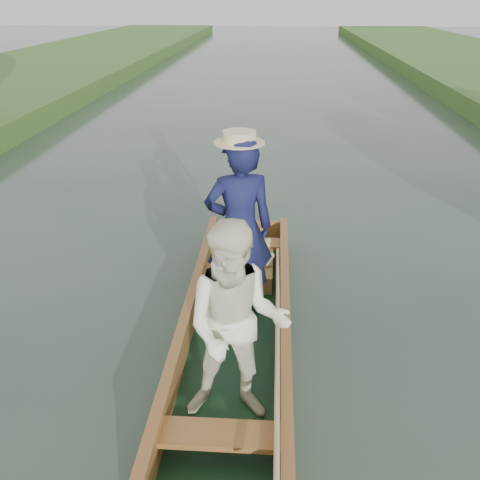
{
  "coord_description": "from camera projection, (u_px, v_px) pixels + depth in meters",
  "views": [
    {
      "loc": [
        0.36,
        -4.71,
        3.42
      ],
      "look_at": [
        0.0,
        0.6,
        0.95
      ],
      "focal_mm": 40.0,
      "sensor_mm": 36.0,
      "label": 1
    }
  ],
  "objects": [
    {
      "name": "punt",
      "position": [
        238.0,
        293.0,
        5.24
      ],
      "size": [
        1.12,
        5.17,
        2.15
      ],
      "color": "black",
      "rests_on": "ground"
    },
    {
      "name": "trees_far",
      "position": [
        167.0,
        58.0,
        8.73
      ],
      "size": [
        21.34,
        8.73,
        4.52
      ],
      "color": "#47331E",
      "rests_on": "ground"
    },
    {
      "name": "ground",
      "position": [
        236.0,
        344.0,
        5.72
      ],
      "size": [
        120.0,
        120.0,
        0.0
      ],
      "primitive_type": "plane",
      "color": "#283D30",
      "rests_on": "ground"
    }
  ]
}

